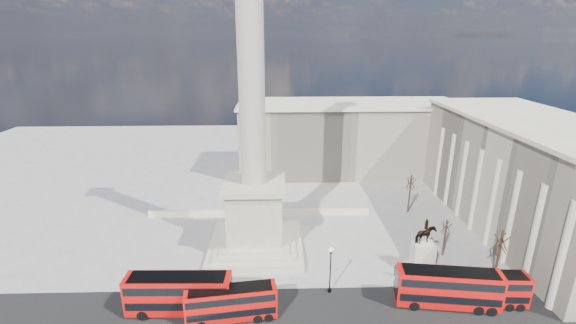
{
  "coord_description": "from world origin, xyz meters",
  "views": [
    {
      "loc": [
        3.47,
        -47.63,
        31.22
      ],
      "look_at": [
        4.86,
        2.36,
        14.72
      ],
      "focal_mm": 24.0,
      "sensor_mm": 36.0,
      "label": 1
    }
  ],
  "objects_px": {
    "nelsons_column": "(254,168)",
    "pedestrian_standing": "(394,287)",
    "red_bus_d": "(483,289)",
    "pedestrian_crossing": "(396,270)",
    "red_bus_a": "(180,294)",
    "red_bus_b": "(232,303)",
    "red_bus_c": "(449,288)",
    "pedestrian_walking": "(407,285)",
    "victorian_lamp": "(330,266)",
    "equestrian_statue": "(423,252)"
  },
  "relations": [
    {
      "from": "pedestrian_standing",
      "to": "pedestrian_crossing",
      "type": "bearing_deg",
      "value": -121.12
    },
    {
      "from": "red_bus_a",
      "to": "pedestrian_crossing",
      "type": "xyz_separation_m",
      "value": [
        27.48,
        6.45,
        -1.7
      ]
    },
    {
      "from": "nelsons_column",
      "to": "red_bus_b",
      "type": "relative_size",
      "value": 4.73
    },
    {
      "from": "pedestrian_standing",
      "to": "red_bus_d",
      "type": "bearing_deg",
      "value": 153.58
    },
    {
      "from": "nelsons_column",
      "to": "red_bus_c",
      "type": "xyz_separation_m",
      "value": [
        23.72,
        -14.31,
        -10.36
      ]
    },
    {
      "from": "red_bus_a",
      "to": "red_bus_d",
      "type": "xyz_separation_m",
      "value": [
        36.1,
        0.35,
        -0.35
      ]
    },
    {
      "from": "nelsons_column",
      "to": "equestrian_statue",
      "type": "bearing_deg",
      "value": -15.37
    },
    {
      "from": "red_bus_c",
      "to": "victorian_lamp",
      "type": "bearing_deg",
      "value": 175.44
    },
    {
      "from": "red_bus_d",
      "to": "pedestrian_walking",
      "type": "height_order",
      "value": "red_bus_d"
    },
    {
      "from": "equestrian_statue",
      "to": "pedestrian_standing",
      "type": "height_order",
      "value": "equestrian_statue"
    },
    {
      "from": "victorian_lamp",
      "to": "pedestrian_walking",
      "type": "distance_m",
      "value": 10.31
    },
    {
      "from": "pedestrian_standing",
      "to": "pedestrian_crossing",
      "type": "xyz_separation_m",
      "value": [
        1.24,
        3.38,
        0.1
      ]
    },
    {
      "from": "equestrian_statue",
      "to": "pedestrian_walking",
      "type": "distance_m",
      "value": 6.47
    },
    {
      "from": "red_bus_d",
      "to": "nelsons_column",
      "type": "bearing_deg",
      "value": 155.91
    },
    {
      "from": "red_bus_b",
      "to": "equestrian_statue",
      "type": "height_order",
      "value": "equestrian_statue"
    },
    {
      "from": "nelsons_column",
      "to": "red_bus_a",
      "type": "xyz_separation_m",
      "value": [
        -8.13,
        -14.57,
        -10.32
      ]
    },
    {
      "from": "red_bus_c",
      "to": "pedestrian_crossing",
      "type": "distance_m",
      "value": 7.76
    },
    {
      "from": "nelsons_column",
      "to": "pedestrian_standing",
      "type": "height_order",
      "value": "nelsons_column"
    },
    {
      "from": "nelsons_column",
      "to": "equestrian_statue",
      "type": "relative_size",
      "value": 6.47
    },
    {
      "from": "nelsons_column",
      "to": "red_bus_c",
      "type": "height_order",
      "value": "nelsons_column"
    },
    {
      "from": "pedestrian_walking",
      "to": "red_bus_b",
      "type": "bearing_deg",
      "value": -175.58
    },
    {
      "from": "nelsons_column",
      "to": "red_bus_d",
      "type": "height_order",
      "value": "nelsons_column"
    },
    {
      "from": "red_bus_b",
      "to": "pedestrian_walking",
      "type": "distance_m",
      "value": 22.23
    },
    {
      "from": "red_bus_c",
      "to": "victorian_lamp",
      "type": "height_order",
      "value": "victorian_lamp"
    },
    {
      "from": "red_bus_d",
      "to": "equestrian_statue",
      "type": "distance_m",
      "value": 8.96
    },
    {
      "from": "red_bus_d",
      "to": "pedestrian_walking",
      "type": "distance_m",
      "value": 8.68
    },
    {
      "from": "red_bus_b",
      "to": "red_bus_c",
      "type": "xyz_separation_m",
      "value": [
        25.65,
        1.56,
        0.36
      ]
    },
    {
      "from": "red_bus_c",
      "to": "pedestrian_walking",
      "type": "bearing_deg",
      "value": 151.85
    },
    {
      "from": "equestrian_statue",
      "to": "pedestrian_standing",
      "type": "relative_size",
      "value": 4.84
    },
    {
      "from": "pedestrian_standing",
      "to": "victorian_lamp",
      "type": "bearing_deg",
      "value": -12.34
    },
    {
      "from": "red_bus_d",
      "to": "pedestrian_standing",
      "type": "relative_size",
      "value": 6.69
    },
    {
      "from": "red_bus_d",
      "to": "red_bus_b",
      "type": "bearing_deg",
      "value": -173.97
    },
    {
      "from": "red_bus_d",
      "to": "pedestrian_crossing",
      "type": "distance_m",
      "value": 10.64
    },
    {
      "from": "red_bus_a",
      "to": "red_bus_d",
      "type": "relative_size",
      "value": 1.15
    },
    {
      "from": "nelsons_column",
      "to": "equestrian_statue",
      "type": "xyz_separation_m",
      "value": [
        23.51,
        -6.46,
        -10.27
      ]
    },
    {
      "from": "red_bus_c",
      "to": "pedestrian_crossing",
      "type": "relative_size",
      "value": 6.83
    },
    {
      "from": "red_bus_a",
      "to": "pedestrian_crossing",
      "type": "relative_size",
      "value": 6.83
    },
    {
      "from": "red_bus_c",
      "to": "nelsons_column",
      "type": "bearing_deg",
      "value": 156.61
    },
    {
      "from": "red_bus_c",
      "to": "equestrian_statue",
      "type": "xyz_separation_m",
      "value": [
        -0.22,
        7.85,
        0.09
      ]
    },
    {
      "from": "nelsons_column",
      "to": "red_bus_b",
      "type": "height_order",
      "value": "nelsons_column"
    },
    {
      "from": "red_bus_d",
      "to": "pedestrian_crossing",
      "type": "height_order",
      "value": "red_bus_d"
    },
    {
      "from": "red_bus_b",
      "to": "equestrian_statue",
      "type": "relative_size",
      "value": 1.37
    },
    {
      "from": "pedestrian_walking",
      "to": "pedestrian_standing",
      "type": "height_order",
      "value": "pedestrian_walking"
    },
    {
      "from": "red_bus_d",
      "to": "red_bus_c",
      "type": "bearing_deg",
      "value": -175.85
    },
    {
      "from": "red_bus_a",
      "to": "red_bus_b",
      "type": "relative_size",
      "value": 1.16
    },
    {
      "from": "nelsons_column",
      "to": "red_bus_d",
      "type": "distance_m",
      "value": 33.15
    },
    {
      "from": "red_bus_b",
      "to": "red_bus_d",
      "type": "bearing_deg",
      "value": -4.49
    },
    {
      "from": "victorian_lamp",
      "to": "equestrian_statue",
      "type": "bearing_deg",
      "value": 19.64
    },
    {
      "from": "victorian_lamp",
      "to": "red_bus_b",
      "type": "bearing_deg",
      "value": -158.92
    },
    {
      "from": "victorian_lamp",
      "to": "pedestrian_crossing",
      "type": "height_order",
      "value": "victorian_lamp"
    }
  ]
}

